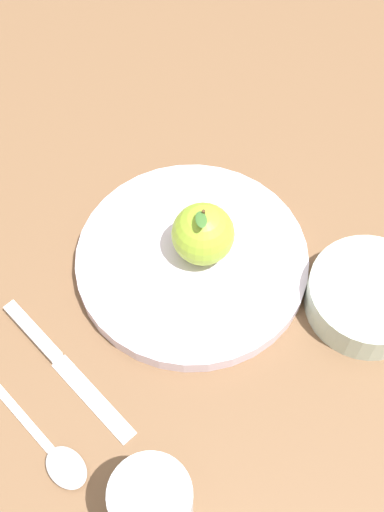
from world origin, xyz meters
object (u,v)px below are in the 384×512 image
(apple, at_px, (203,234))
(side_bowl, at_px, (369,295))
(dinner_plate, at_px, (192,260))
(cup, at_px, (152,504))
(spoon, at_px, (52,451))
(knife, at_px, (55,356))

(apple, height_order, side_bowl, apple)
(dinner_plate, relative_size, apple, 3.29)
(cup, bearing_deg, spoon, -104.74)
(dinner_plate, bearing_deg, side_bowl, 89.82)
(apple, relative_size, knife, 0.44)
(side_bowl, xyz_separation_m, cup, (0.27, -0.16, 0.02))
(spoon, bearing_deg, cup, 75.26)
(spoon, bearing_deg, apple, 161.19)
(dinner_plate, distance_m, cup, 0.28)
(cup, height_order, knife, cup)
(dinner_plate, height_order, spoon, dinner_plate)
(apple, distance_m, knife, 0.20)
(apple, xyz_separation_m, side_bowl, (0.01, 0.19, -0.03))
(dinner_plate, distance_m, apple, 0.05)
(apple, bearing_deg, cup, 5.45)
(cup, relative_size, spoon, 0.50)
(side_bowl, height_order, cup, cup)
(cup, bearing_deg, dinner_plate, -172.35)
(dinner_plate, height_order, apple, apple)
(dinner_plate, relative_size, spoon, 1.54)
(cup, bearing_deg, side_bowl, 149.45)
(side_bowl, distance_m, cup, 0.32)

